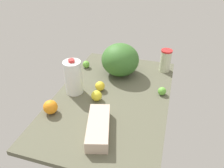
{
  "coord_description": "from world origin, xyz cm",
  "views": [
    {
      "loc": [
        114.89,
        34.28,
        92.18
      ],
      "look_at": [
        0.0,
        0.0,
        13.0
      ],
      "focal_mm": 35.0,
      "sensor_mm": 36.0,
      "label": 1
    }
  ],
  "objects_px": {
    "watermelon": "(120,60)",
    "lemon_beside_bowl": "(100,86)",
    "lemon_near_front": "(97,96)",
    "orange_by_jug": "(50,107)",
    "tumbler_cup": "(165,60)",
    "lime_loose": "(162,91)",
    "milk_jug": "(73,77)",
    "lime_far_back": "(86,64)",
    "egg_carton": "(98,127)"
  },
  "relations": [
    {
      "from": "orange_by_jug",
      "to": "milk_jug",
      "type": "bearing_deg",
      "value": 169.59
    },
    {
      "from": "watermelon",
      "to": "lemon_near_front",
      "type": "bearing_deg",
      "value": -8.99
    },
    {
      "from": "watermelon",
      "to": "orange_by_jug",
      "type": "distance_m",
      "value": 0.65
    },
    {
      "from": "watermelon",
      "to": "lemon_near_front",
      "type": "distance_m",
      "value": 0.39
    },
    {
      "from": "lemon_beside_bowl",
      "to": "watermelon",
      "type": "bearing_deg",
      "value": 163.64
    },
    {
      "from": "lime_loose",
      "to": "orange_by_jug",
      "type": "relative_size",
      "value": 0.64
    },
    {
      "from": "egg_carton",
      "to": "watermelon",
      "type": "xyz_separation_m",
      "value": [
        -0.65,
        -0.05,
        0.09
      ]
    },
    {
      "from": "lime_loose",
      "to": "lemon_beside_bowl",
      "type": "relative_size",
      "value": 0.82
    },
    {
      "from": "lemon_beside_bowl",
      "to": "lime_loose",
      "type": "bearing_deg",
      "value": 99.63
    },
    {
      "from": "lime_loose",
      "to": "lemon_beside_bowl",
      "type": "xyz_separation_m",
      "value": [
        0.07,
        -0.43,
        0.01
      ]
    },
    {
      "from": "egg_carton",
      "to": "orange_by_jug",
      "type": "distance_m",
      "value": 0.34
    },
    {
      "from": "lime_loose",
      "to": "orange_by_jug",
      "type": "distance_m",
      "value": 0.74
    },
    {
      "from": "watermelon",
      "to": "lemon_beside_bowl",
      "type": "relative_size",
      "value": 4.24
    },
    {
      "from": "milk_jug",
      "to": "lime_loose",
      "type": "bearing_deg",
      "value": 103.6
    },
    {
      "from": "egg_carton",
      "to": "milk_jug",
      "type": "height_order",
      "value": "milk_jug"
    },
    {
      "from": "watermelon",
      "to": "lemon_beside_bowl",
      "type": "bearing_deg",
      "value": -16.36
    },
    {
      "from": "milk_jug",
      "to": "lemon_beside_bowl",
      "type": "bearing_deg",
      "value": 113.28
    },
    {
      "from": "watermelon",
      "to": "lime_far_back",
      "type": "distance_m",
      "value": 0.31
    },
    {
      "from": "egg_carton",
      "to": "tumbler_cup",
      "type": "xyz_separation_m",
      "value": [
        -0.8,
        0.28,
        0.05
      ]
    },
    {
      "from": "lime_loose",
      "to": "lemon_beside_bowl",
      "type": "height_order",
      "value": "lemon_beside_bowl"
    },
    {
      "from": "watermelon",
      "to": "orange_by_jug",
      "type": "relative_size",
      "value": 3.3
    },
    {
      "from": "milk_jug",
      "to": "lime_loose",
      "type": "relative_size",
      "value": 4.54
    },
    {
      "from": "orange_by_jug",
      "to": "lime_far_back",
      "type": "bearing_deg",
      "value": -178.88
    },
    {
      "from": "watermelon",
      "to": "tumbler_cup",
      "type": "height_order",
      "value": "watermelon"
    },
    {
      "from": "egg_carton",
      "to": "lime_loose",
      "type": "bearing_deg",
      "value": 131.44
    },
    {
      "from": "tumbler_cup",
      "to": "lime_far_back",
      "type": "height_order",
      "value": "tumbler_cup"
    },
    {
      "from": "orange_by_jug",
      "to": "lime_loose",
      "type": "bearing_deg",
      "value": 121.49
    },
    {
      "from": "tumbler_cup",
      "to": "lemon_near_front",
      "type": "bearing_deg",
      "value": -36.5
    },
    {
      "from": "tumbler_cup",
      "to": "lemon_beside_bowl",
      "type": "bearing_deg",
      "value": -44.67
    },
    {
      "from": "lime_far_back",
      "to": "lime_loose",
      "type": "bearing_deg",
      "value": 72.14
    },
    {
      "from": "lime_far_back",
      "to": "lemon_near_front",
      "type": "distance_m",
      "value": 0.46
    },
    {
      "from": "egg_carton",
      "to": "watermelon",
      "type": "height_order",
      "value": "watermelon"
    },
    {
      "from": "lemon_beside_bowl",
      "to": "orange_by_jug",
      "type": "distance_m",
      "value": 0.38
    },
    {
      "from": "egg_carton",
      "to": "watermelon",
      "type": "bearing_deg",
      "value": 168.99
    },
    {
      "from": "tumbler_cup",
      "to": "lemon_near_front",
      "type": "relative_size",
      "value": 2.55
    },
    {
      "from": "egg_carton",
      "to": "lime_loose",
      "type": "xyz_separation_m",
      "value": [
        -0.46,
        0.3,
        -0.01
      ]
    },
    {
      "from": "tumbler_cup",
      "to": "lemon_beside_bowl",
      "type": "distance_m",
      "value": 0.59
    },
    {
      "from": "lime_loose",
      "to": "lemon_near_front",
      "type": "relative_size",
      "value": 0.79
    },
    {
      "from": "lemon_near_front",
      "to": "egg_carton",
      "type": "bearing_deg",
      "value": 22.06
    },
    {
      "from": "lemon_beside_bowl",
      "to": "lemon_near_front",
      "type": "height_order",
      "value": "lemon_near_front"
    },
    {
      "from": "watermelon",
      "to": "lime_loose",
      "type": "height_order",
      "value": "watermelon"
    },
    {
      "from": "egg_carton",
      "to": "lemon_near_front",
      "type": "height_order",
      "value": "egg_carton"
    },
    {
      "from": "milk_jug",
      "to": "lemon_beside_bowl",
      "type": "xyz_separation_m",
      "value": [
        -0.07,
        0.16,
        -0.09
      ]
    },
    {
      "from": "watermelon",
      "to": "lime_loose",
      "type": "bearing_deg",
      "value": 61.58
    },
    {
      "from": "lemon_beside_bowl",
      "to": "tumbler_cup",
      "type": "bearing_deg",
      "value": 135.33
    },
    {
      "from": "tumbler_cup",
      "to": "lemon_near_front",
      "type": "height_order",
      "value": "tumbler_cup"
    },
    {
      "from": "tumbler_cup",
      "to": "watermelon",
      "type": "bearing_deg",
      "value": -65.22
    },
    {
      "from": "lime_loose",
      "to": "lemon_near_front",
      "type": "height_order",
      "value": "lemon_near_front"
    },
    {
      "from": "milk_jug",
      "to": "lime_far_back",
      "type": "xyz_separation_m",
      "value": [
        -0.35,
        -0.06,
        -0.09
      ]
    },
    {
      "from": "egg_carton",
      "to": "tumbler_cup",
      "type": "height_order",
      "value": "tumbler_cup"
    }
  ]
}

